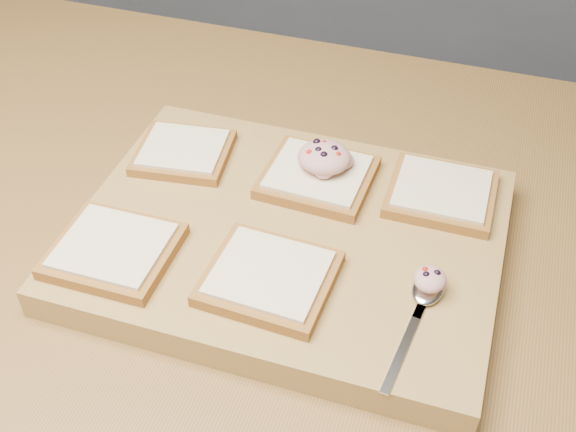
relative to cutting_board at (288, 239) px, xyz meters
name	(u,v)px	position (x,y,z in m)	size (l,w,h in m)	color
back_counter	(486,18)	(0.13, 1.50, -0.45)	(3.60, 0.62, 0.94)	slate
cutting_board	(288,239)	(0.00, 0.00, 0.00)	(0.46, 0.35, 0.04)	#A07E44
bread_far_left	(183,152)	(-0.16, 0.08, 0.03)	(0.12, 0.11, 0.02)	brown
bread_far_center	(318,176)	(0.01, 0.08, 0.03)	(0.13, 0.12, 0.02)	brown
bread_far_right	(441,193)	(0.15, 0.10, 0.03)	(0.12, 0.11, 0.02)	brown
bread_near_left	(114,250)	(-0.16, -0.10, 0.03)	(0.12, 0.11, 0.02)	brown
bread_near_center	(269,277)	(0.01, -0.08, 0.03)	(0.13, 0.12, 0.02)	brown
tuna_salad_dollop	(324,157)	(0.01, 0.09, 0.05)	(0.06, 0.06, 0.03)	tan
spoon	(425,297)	(0.16, -0.06, 0.02)	(0.04, 0.16, 0.01)	silver
spoon_salad	(430,279)	(0.16, -0.05, 0.04)	(0.03, 0.04, 0.02)	tan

